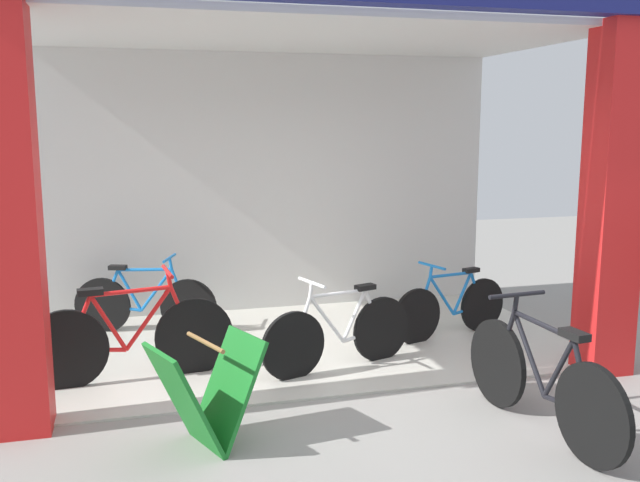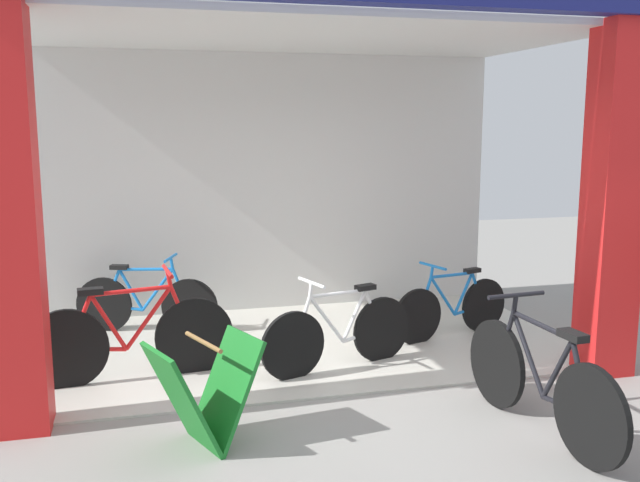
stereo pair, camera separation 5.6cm
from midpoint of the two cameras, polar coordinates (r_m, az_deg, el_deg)
The scene contains 8 objects.
ground_plane at distance 5.75m, azimuth 2.10°, elevation -12.54°, with size 18.32×18.32×0.00m, color gray.
shop_facade at distance 6.73m, azimuth -1.32°, elevation 8.28°, with size 5.36×3.17×3.78m.
bicycle_inside_0 at distance 7.50m, azimuth -13.72°, elevation -4.89°, with size 1.42×0.54×0.82m.
bicycle_inside_1 at distance 7.28m, azimuth 10.87°, elevation -5.33°, with size 1.39×0.48×0.79m.
bicycle_inside_2 at distance 6.23m, azimuth 1.84°, elevation -7.50°, with size 1.47×0.53×0.84m.
bicycle_inside_3 at distance 6.15m, azimuth -14.79°, elevation -7.63°, with size 1.72×0.47×0.95m.
bicycle_parked_0 at distance 5.24m, azimuth 17.69°, elevation -10.86°, with size 0.47×1.71×0.94m.
sandwich_board_sign at distance 4.87m, azimuth -9.00°, elevation -12.13°, with size 0.82×0.71×0.75m.
Camera 2 is at (-1.49, -5.11, 2.16)m, focal length 39.46 mm.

